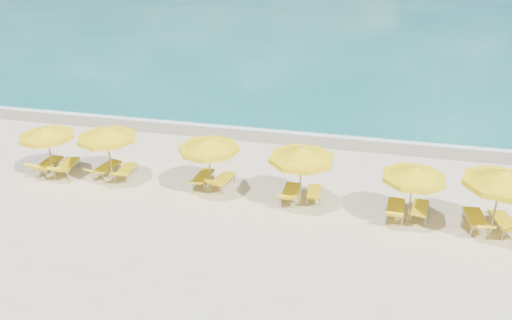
# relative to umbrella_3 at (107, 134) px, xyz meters

# --- Properties ---
(ground_plane) EXTENTS (120.00, 120.00, 0.00)m
(ground_plane) POSITION_rel_umbrella_3_xyz_m (6.15, -0.58, -2.14)
(ground_plane) COLOR beige
(ocean) EXTENTS (120.00, 80.00, 0.30)m
(ocean) POSITION_rel_umbrella_3_xyz_m (6.15, 47.42, -2.14)
(ocean) COLOR #136C67
(ocean) RESTS_ON ground
(wet_sand_band) EXTENTS (120.00, 2.60, 0.01)m
(wet_sand_band) POSITION_rel_umbrella_3_xyz_m (6.15, 6.82, -2.14)
(wet_sand_band) COLOR tan
(wet_sand_band) RESTS_ON ground
(foam_line) EXTENTS (120.00, 1.20, 0.03)m
(foam_line) POSITION_rel_umbrella_3_xyz_m (6.15, 7.62, -2.14)
(foam_line) COLOR white
(foam_line) RESTS_ON ground
(whitecap_near) EXTENTS (14.00, 0.36, 0.05)m
(whitecap_near) POSITION_rel_umbrella_3_xyz_m (0.15, 16.42, -2.14)
(whitecap_near) COLOR white
(whitecap_near) RESTS_ON ground
(whitecap_far) EXTENTS (18.00, 0.30, 0.05)m
(whitecap_far) POSITION_rel_umbrella_3_xyz_m (14.15, 23.42, -2.14)
(whitecap_far) COLOR white
(whitecap_far) RESTS_ON ground
(umbrella_2) EXTENTS (2.76, 2.76, 2.35)m
(umbrella_2) POSITION_rel_umbrella_3_xyz_m (-2.75, -0.15, -0.14)
(umbrella_2) COLOR tan
(umbrella_2) RESTS_ON ground
(umbrella_3) EXTENTS (2.54, 2.54, 2.51)m
(umbrella_3) POSITION_rel_umbrella_3_xyz_m (0.00, 0.00, 0.00)
(umbrella_3) COLOR tan
(umbrella_3) RESTS_ON ground
(umbrella_4) EXTENTS (2.79, 2.79, 2.48)m
(umbrella_4) POSITION_rel_umbrella_3_xyz_m (4.46, -0.06, -0.02)
(umbrella_4) COLOR tan
(umbrella_4) RESTS_ON ground
(umbrella_5) EXTENTS (3.34, 3.34, 2.56)m
(umbrella_5) POSITION_rel_umbrella_3_xyz_m (8.19, -0.29, 0.04)
(umbrella_5) COLOR tan
(umbrella_5) RESTS_ON ground
(umbrella_6) EXTENTS (2.98, 2.98, 2.33)m
(umbrella_6) POSITION_rel_umbrella_3_xyz_m (12.27, -0.60, -0.15)
(umbrella_6) COLOR tan
(umbrella_6) RESTS_ON ground
(umbrella_7) EXTENTS (2.87, 2.87, 2.61)m
(umbrella_7) POSITION_rel_umbrella_3_xyz_m (15.07, -0.84, 0.09)
(umbrella_7) COLOR tan
(umbrella_7) RESTS_ON ground
(lounger_2_left) EXTENTS (0.74, 1.95, 0.93)m
(lounger_2_left) POSITION_rel_umbrella_3_xyz_m (-3.15, 0.07, -1.90)
(lounger_2_left) COLOR #A5A8AD
(lounger_2_left) RESTS_ON ground
(lounger_2_right) EXTENTS (1.01, 2.07, 0.88)m
(lounger_2_right) POSITION_rel_umbrella_3_xyz_m (-2.26, 0.13, -1.90)
(lounger_2_right) COLOR #A5A8AD
(lounger_2_right) RESTS_ON ground
(lounger_3_left) EXTENTS (0.87, 1.92, 0.77)m
(lounger_3_left) POSITION_rel_umbrella_3_xyz_m (-0.48, 0.41, -1.92)
(lounger_3_left) COLOR #A5A8AD
(lounger_3_left) RESTS_ON ground
(lounger_3_right) EXTENTS (0.75, 1.80, 0.75)m
(lounger_3_right) POSITION_rel_umbrella_3_xyz_m (0.45, 0.38, -1.93)
(lounger_3_right) COLOR #A5A8AD
(lounger_3_right) RESTS_ON ground
(lounger_4_left) EXTENTS (0.63, 1.89, 0.68)m
(lounger_4_left) POSITION_rel_umbrella_3_xyz_m (3.94, 0.53, -1.92)
(lounger_4_left) COLOR #A5A8AD
(lounger_4_left) RESTS_ON ground
(lounger_4_right) EXTENTS (0.88, 1.83, 0.84)m
(lounger_4_right) POSITION_rel_umbrella_3_xyz_m (4.82, 0.43, -1.92)
(lounger_4_right) COLOR #A5A8AD
(lounger_4_right) RESTS_ON ground
(lounger_5_left) EXTENTS (0.67, 1.90, 0.85)m
(lounger_5_left) POSITION_rel_umbrella_3_xyz_m (7.79, -0.01, -1.91)
(lounger_5_left) COLOR #A5A8AD
(lounger_5_left) RESTS_ON ground
(lounger_5_right) EXTENTS (0.68, 1.68, 0.73)m
(lounger_5_right) POSITION_rel_umbrella_3_xyz_m (8.68, 0.26, -1.94)
(lounger_5_right) COLOR #A5A8AD
(lounger_5_right) RESTS_ON ground
(lounger_6_left) EXTENTS (0.80, 1.95, 0.86)m
(lounger_6_left) POSITION_rel_umbrella_3_xyz_m (11.81, -0.38, -1.90)
(lounger_6_left) COLOR #A5A8AD
(lounger_6_left) RESTS_ON ground
(lounger_6_right) EXTENTS (0.85, 1.87, 0.71)m
(lounger_6_right) POSITION_rel_umbrella_3_xyz_m (12.71, -0.15, -1.93)
(lounger_6_right) COLOR #A5A8AD
(lounger_6_right) RESTS_ON ground
(lounger_7_left) EXTENTS (0.81, 1.99, 0.81)m
(lounger_7_left) POSITION_rel_umbrella_3_xyz_m (14.64, -0.47, -1.91)
(lounger_7_left) COLOR #A5A8AD
(lounger_7_left) RESTS_ON ground
(lounger_7_right) EXTENTS (0.99, 1.95, 0.87)m
(lounger_7_right) POSITION_rel_umbrella_3_xyz_m (15.59, -0.48, -1.91)
(lounger_7_right) COLOR #A5A8AD
(lounger_7_right) RESTS_ON ground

